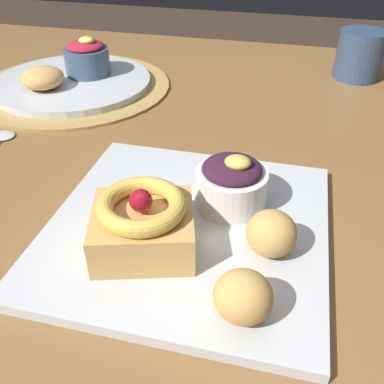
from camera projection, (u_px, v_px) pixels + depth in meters
name	position (u px, v px, depth m)	size (l,w,h in m)	color
dining_table	(200.00, 209.00, 0.64)	(1.41, 1.14, 0.73)	brown
woven_placemat	(74.00, 87.00, 0.81)	(0.36, 0.36, 0.01)	#AD894C
front_plate	(188.00, 227.00, 0.48)	(0.30, 0.30, 0.01)	silver
cake_slice	(143.00, 223.00, 0.43)	(0.12, 0.11, 0.07)	tan
berry_ramekin	(231.00, 183.00, 0.49)	(0.08, 0.08, 0.07)	white
fritter_front	(243.00, 297.00, 0.36)	(0.05, 0.05, 0.05)	tan
fritter_middle	(271.00, 233.00, 0.42)	(0.05, 0.05, 0.05)	tan
back_plate	(73.00, 82.00, 0.81)	(0.29, 0.29, 0.01)	silver
back_ramekin	(87.00, 58.00, 0.81)	(0.08, 0.08, 0.07)	#3D5675
back_pastry	(42.00, 78.00, 0.76)	(0.07, 0.07, 0.04)	tan
coffee_mug	(360.00, 55.00, 0.83)	(0.09, 0.09, 0.09)	#334766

